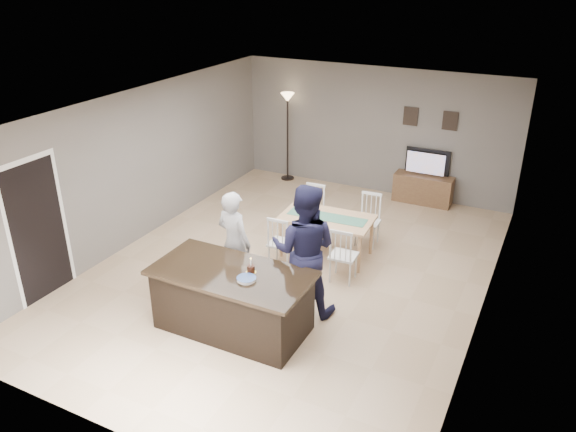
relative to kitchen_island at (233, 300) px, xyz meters
The scene contains 14 objects.
floor 1.86m from the kitchen_island, 90.00° to the left, with size 8.00×8.00×0.00m, color tan.
room_shell 2.18m from the kitchen_island, 90.00° to the left, with size 8.00×8.00×8.00m.
kitchen_island is the anchor object (origin of this frame).
tv_console 5.70m from the kitchen_island, 77.84° to the left, with size 1.20×0.40×0.60m, color brown.
television 5.78m from the kitchen_island, 77.99° to the left, with size 0.91×0.12×0.53m, color black.
tv_screen_glow 5.70m from the kitchen_island, 77.82° to the left, with size 0.78×0.78×0.00m, color #CB6F16.
picture_frames 6.03m from the kitchen_island, 78.74° to the left, with size 1.10×0.02×0.38m.
doorway 3.14m from the kitchen_island, behind, with size 0.00×2.10×2.65m.
woman 1.06m from the kitchen_island, 119.72° to the left, with size 0.60×0.39×1.63m, color #B0AFB4.
man 1.20m from the kitchen_island, 51.80° to the left, with size 0.95×0.74×1.95m, color #171632.
birthday_cake 0.56m from the kitchen_island, 21.80° to the left, with size 0.14×0.14×0.22m.
plate_stack 0.56m from the kitchen_island, 19.49° to the right, with size 0.25×0.25×0.04m.
dining_table 2.55m from the kitchen_island, 83.08° to the left, with size 1.59×1.81×0.94m.
floor_lamp 6.00m from the kitchen_island, 109.46° to the left, with size 0.30×0.30×2.01m.
Camera 1 is at (3.57, -7.23, 4.66)m, focal length 35.00 mm.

